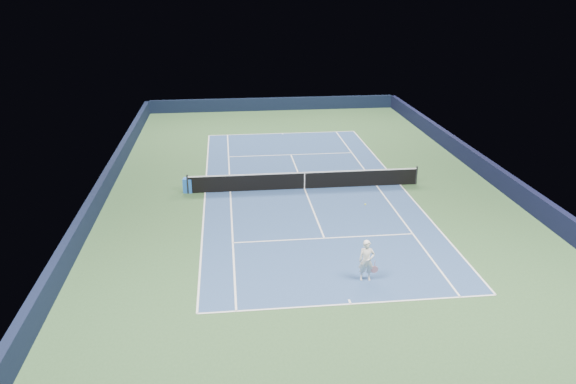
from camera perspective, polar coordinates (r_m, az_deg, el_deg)
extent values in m
plane|color=#2D4E2A|center=(31.24, 1.68, 0.34)|extent=(40.00, 40.00, 0.00)
cube|color=black|center=(50.04, -1.54, 8.92)|extent=(22.00, 0.35, 1.10)
cube|color=black|center=(34.25, 19.94, 1.91)|extent=(0.35, 40.00, 1.10)
cube|color=black|center=(31.47, -18.22, 0.47)|extent=(0.35, 40.00, 1.10)
cube|color=navy|center=(31.24, 1.68, 0.35)|extent=(10.97, 23.77, 0.01)
cube|color=white|center=(42.48, -0.58, 5.98)|extent=(10.97, 0.08, 0.00)
cube|color=white|center=(20.73, 6.39, -11.24)|extent=(10.97, 0.08, 0.00)
cube|color=white|center=(32.44, 11.32, 0.74)|extent=(0.08, 23.77, 0.00)
cube|color=white|center=(30.98, -8.42, -0.05)|extent=(0.08, 23.77, 0.00)
cube|color=white|center=(32.06, 8.98, 0.65)|extent=(0.08, 23.77, 0.00)
cube|color=white|center=(30.95, -5.88, 0.05)|extent=(0.08, 23.77, 0.00)
cube|color=white|center=(37.24, 0.30, 3.81)|extent=(8.23, 0.08, 0.00)
cube|color=white|center=(25.43, 3.71, -4.70)|extent=(8.23, 0.08, 0.00)
cube|color=white|center=(31.24, 1.68, 0.36)|extent=(0.08, 12.80, 0.00)
cube|color=white|center=(42.34, -0.56, 5.93)|extent=(0.08, 0.30, 0.00)
cube|color=white|center=(20.85, 6.30, -11.02)|extent=(0.08, 0.30, 0.00)
cylinder|color=black|center=(30.85, -10.16, 0.79)|extent=(0.10, 0.10, 1.07)
cylinder|color=black|center=(32.55, 12.92, 1.66)|extent=(0.10, 0.10, 1.07)
cube|color=black|center=(31.08, 1.69, 1.13)|extent=(12.80, 0.03, 0.91)
cube|color=white|center=(30.92, 1.70, 1.98)|extent=(12.80, 0.04, 0.06)
cube|color=white|center=(31.08, 1.69, 1.13)|extent=(0.05, 0.04, 0.91)
cube|color=blue|center=(31.08, -10.13, 0.68)|extent=(0.55, 0.51, 0.79)
cube|color=silver|center=(31.05, -9.60, 0.79)|extent=(0.05, 0.35, 0.35)
imported|color=white|center=(21.91, 7.98, -6.91)|extent=(0.65, 0.46, 1.67)
cylinder|color=pink|center=(22.01, 8.81, -7.24)|extent=(0.03, 0.03, 0.28)
cylinder|color=black|center=(22.12, 8.77, -7.79)|extent=(0.28, 0.02, 0.28)
cylinder|color=#C6808F|center=(22.12, 8.77, -7.79)|extent=(0.30, 0.03, 0.30)
sphere|color=#C2CE2B|center=(22.00, 7.86, -1.25)|extent=(0.07, 0.07, 0.07)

